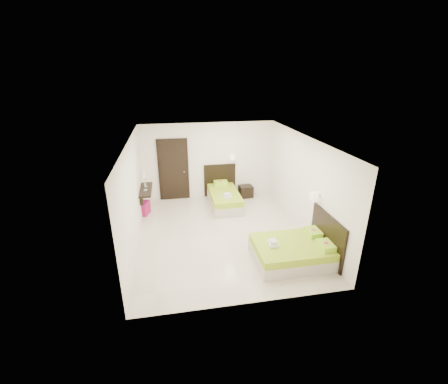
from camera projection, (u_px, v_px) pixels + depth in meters
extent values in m
plane|color=beige|center=(222.00, 233.00, 8.26)|extent=(5.50, 5.50, 0.00)
cube|color=beige|center=(224.00, 201.00, 9.93)|extent=(0.93, 1.85, 0.30)
cube|color=#82AA1B|center=(224.00, 194.00, 9.84)|extent=(0.92, 1.83, 0.19)
cube|color=black|center=(220.00, 180.00, 10.59)|extent=(1.11, 0.05, 1.16)
cube|color=#B0E92A|center=(221.00, 183.00, 10.42)|extent=(0.46, 0.32, 0.13)
cylinder|color=#CE3069|center=(221.00, 181.00, 10.39)|extent=(0.11, 0.11, 0.00)
cube|color=silver|center=(227.00, 197.00, 9.33)|extent=(0.28, 0.20, 0.07)
cube|color=silver|center=(227.00, 195.00, 9.30)|extent=(0.21, 0.15, 0.07)
cube|color=beige|center=(232.00, 157.00, 10.20)|extent=(0.17, 0.17, 0.19)
cylinder|color=#2D2116|center=(232.00, 157.00, 10.28)|extent=(0.03, 0.16, 0.03)
cube|color=beige|center=(291.00, 255.00, 7.02)|extent=(1.76, 1.32, 0.28)
cube|color=#82AA1B|center=(292.00, 247.00, 6.94)|extent=(1.74, 1.30, 0.18)
cube|color=black|center=(327.00, 237.00, 7.01)|extent=(0.05, 1.49, 1.10)
cube|color=#B0E92A|center=(326.00, 245.00, 6.71)|extent=(0.30, 0.44, 0.12)
cylinder|color=#CE3069|center=(326.00, 243.00, 6.69)|extent=(0.11, 0.11, 0.00)
cube|color=#B0E92A|center=(313.00, 232.00, 7.27)|extent=(0.30, 0.44, 0.12)
cylinder|color=#CE3069|center=(314.00, 230.00, 7.25)|extent=(0.11, 0.11, 0.00)
cube|color=silver|center=(273.00, 244.00, 6.81)|extent=(0.19, 0.26, 0.07)
cube|color=silver|center=(273.00, 241.00, 6.78)|extent=(0.14, 0.20, 0.07)
cube|color=beige|center=(314.00, 196.00, 7.19)|extent=(0.16, 0.16, 0.18)
cylinder|color=#2D2116|center=(317.00, 196.00, 7.20)|extent=(0.16, 0.03, 0.03)
cube|color=black|center=(246.00, 191.00, 10.62)|extent=(0.49, 0.44, 0.41)
cube|color=#971451|center=(142.00, 208.00, 9.32)|extent=(0.52, 0.52, 0.41)
cube|color=black|center=(173.00, 170.00, 10.14)|extent=(1.02, 0.06, 2.14)
cube|color=black|center=(174.00, 170.00, 10.11)|extent=(0.88, 0.04, 2.06)
cylinder|color=silver|center=(184.00, 171.00, 10.15)|extent=(0.03, 0.10, 0.03)
cube|color=black|center=(146.00, 190.00, 9.07)|extent=(0.35, 1.20, 0.06)
cube|color=black|center=(141.00, 200.00, 8.69)|extent=(0.10, 0.04, 0.30)
cube|color=black|center=(143.00, 189.00, 9.51)|extent=(0.10, 0.04, 0.30)
cylinder|color=silver|center=(145.00, 190.00, 8.91)|extent=(0.10, 0.10, 0.02)
cylinder|color=silver|center=(145.00, 187.00, 8.87)|extent=(0.02, 0.02, 0.22)
cone|color=silver|center=(145.00, 182.00, 8.82)|extent=(0.07, 0.07, 0.04)
cylinder|color=white|center=(144.00, 179.00, 8.78)|extent=(0.02, 0.02, 0.15)
sphere|color=#FFB23F|center=(144.00, 177.00, 8.75)|extent=(0.02, 0.02, 0.02)
cylinder|color=silver|center=(146.00, 187.00, 9.19)|extent=(0.10, 0.10, 0.02)
cylinder|color=silver|center=(146.00, 183.00, 9.14)|extent=(0.02, 0.02, 0.22)
cone|color=silver|center=(145.00, 179.00, 9.09)|extent=(0.07, 0.07, 0.04)
cylinder|color=white|center=(145.00, 176.00, 9.06)|extent=(0.02, 0.02, 0.15)
sphere|color=#FFB23F|center=(145.00, 173.00, 9.03)|extent=(0.02, 0.02, 0.02)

